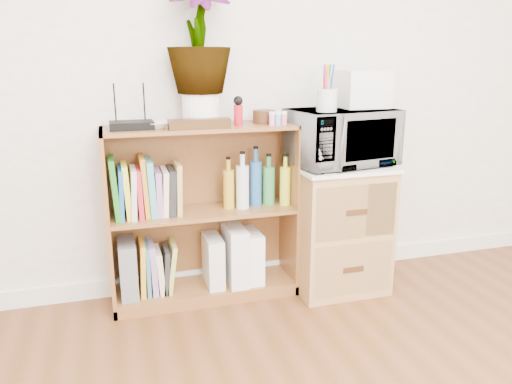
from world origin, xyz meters
name	(u,v)px	position (x,y,z in m)	size (l,w,h in m)	color
skirting_board	(258,270)	(0.00, 2.24, 0.05)	(4.00, 0.02, 0.10)	white
bookshelf	(203,214)	(-0.35, 2.10, 0.47)	(1.00, 0.30, 0.95)	brown
wicker_unit	(337,228)	(0.40, 2.02, 0.35)	(0.50, 0.45, 0.70)	#9E7542
microwave	(341,137)	(0.40, 2.02, 0.87)	(0.54, 0.37, 0.30)	silver
pen_cup	(327,100)	(0.27, 1.93, 1.08)	(0.10, 0.10, 0.11)	silver
small_appliance	(363,89)	(0.54, 2.07, 1.12)	(0.25, 0.21, 0.20)	white
router	(132,125)	(-0.69, 2.08, 0.97)	(0.21, 0.14, 0.04)	black
white_bowl	(156,125)	(-0.58, 2.07, 0.97)	(0.13, 0.13, 0.03)	silver
plant_pot	(201,110)	(-0.34, 2.12, 1.03)	(0.19, 0.19, 0.16)	white
potted_plant	(199,35)	(-0.34, 2.12, 1.39)	(0.31, 0.31, 0.56)	#3A732E
trinket_box	(199,124)	(-0.38, 2.00, 0.97)	(0.30, 0.08, 0.05)	#341E0E
kokeshi_doll	(238,115)	(-0.16, 2.06, 1.00)	(0.05, 0.05, 0.10)	#B31621
wooden_bowl	(264,117)	(-0.01, 2.11, 0.98)	(0.12, 0.12, 0.07)	#3D2010
paint_jars	(278,120)	(0.03, 2.01, 0.98)	(0.11, 0.04, 0.05)	pink
file_box	(128,268)	(-0.76, 2.10, 0.22)	(0.09, 0.24, 0.30)	slate
magazine_holder_left	(213,260)	(-0.31, 2.09, 0.21)	(0.09, 0.22, 0.28)	silver
magazine_holder_mid	(235,254)	(-0.18, 2.09, 0.23)	(0.10, 0.26, 0.32)	silver
magazine_holder_right	(251,255)	(-0.09, 2.09, 0.21)	(0.09, 0.23, 0.29)	white
cookbooks	(146,190)	(-0.64, 2.10, 0.63)	(0.35, 0.20, 0.31)	#217C22
liquor_bottles	(263,179)	(-0.02, 2.10, 0.65)	(0.44, 0.07, 0.32)	#B69322
lower_books	(156,268)	(-0.62, 2.10, 0.20)	(0.20, 0.19, 0.29)	gold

